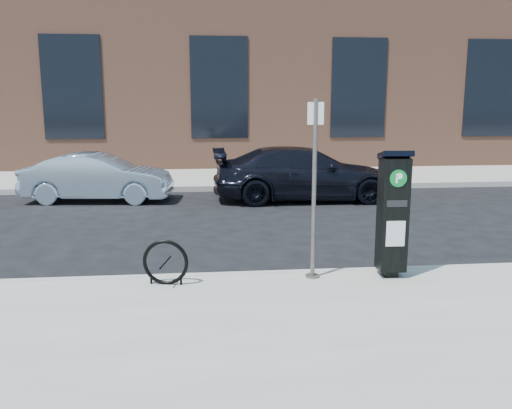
{
  "coord_description": "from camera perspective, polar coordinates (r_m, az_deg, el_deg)",
  "views": [
    {
      "loc": [
        -0.69,
        -7.39,
        2.57
      ],
      "look_at": [
        0.12,
        0.5,
        1.04
      ],
      "focal_mm": 38.0,
      "sensor_mm": 36.0,
      "label": 1
    }
  ],
  "objects": [
    {
      "name": "curb_far",
      "position": [
        15.63,
        -3.25,
        1.71
      ],
      "size": [
        60.0,
        0.12,
        0.16
      ],
      "primitive_type": "cube",
      "color": "#9E9B93",
      "rests_on": "ground"
    },
    {
      "name": "ground",
      "position": [
        7.85,
        -0.5,
        -8.17
      ],
      "size": [
        120.0,
        120.0,
        0.0
      ],
      "primitive_type": "plane",
      "color": "black",
      "rests_on": "ground"
    },
    {
      "name": "building",
      "position": [
        24.45,
        -4.37,
        14.58
      ],
      "size": [
        28.0,
        10.05,
        8.25
      ],
      "color": "#8F5941",
      "rests_on": "ground"
    },
    {
      "name": "curb_near",
      "position": [
        7.81,
        -0.49,
        -7.7
      ],
      "size": [
        60.0,
        0.12,
        0.16
      ],
      "primitive_type": "cube",
      "color": "#9E9B93",
      "rests_on": "ground"
    },
    {
      "name": "sign_pole",
      "position": [
        7.35,
        6.13,
        1.42
      ],
      "size": [
        0.22,
        0.2,
        2.44
      ],
      "rotation": [
        0.0,
        0.0,
        -0.1
      ],
      "color": "#59544F",
      "rests_on": "sidewalk_near"
    },
    {
      "name": "bike_rack",
      "position": [
        7.32,
        -9.51,
        -6.05
      ],
      "size": [
        0.62,
        0.17,
        0.62
      ],
      "rotation": [
        0.0,
        0.0,
        -0.19
      ],
      "color": "black",
      "rests_on": "sidewalk_near"
    },
    {
      "name": "sidewalk_far",
      "position": [
        21.55,
        -3.99,
        4.24
      ],
      "size": [
        60.0,
        12.0,
        0.15
      ],
      "primitive_type": "cube",
      "color": "gray",
      "rests_on": "ground"
    },
    {
      "name": "parking_kiosk",
      "position": [
        7.66,
        14.21,
        -0.8
      ],
      "size": [
        0.42,
        0.38,
        1.77
      ],
      "rotation": [
        0.0,
        0.0,
        -0.05
      ],
      "color": "black",
      "rests_on": "sidewalk_near"
    },
    {
      "name": "car_silver",
      "position": [
        14.52,
        -16.31,
        2.75
      ],
      "size": [
        3.85,
        1.65,
        1.23
      ],
      "primitive_type": "imported",
      "rotation": [
        0.0,
        0.0,
        1.48
      ],
      "color": "#9EB5C9",
      "rests_on": "ground"
    },
    {
      "name": "car_dark",
      "position": [
        14.17,
        5.14,
        3.26
      ],
      "size": [
        4.78,
        1.98,
        1.38
      ],
      "primitive_type": "imported",
      "rotation": [
        0.0,
        0.0,
        1.56
      ],
      "color": "black",
      "rests_on": "ground"
    }
  ]
}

